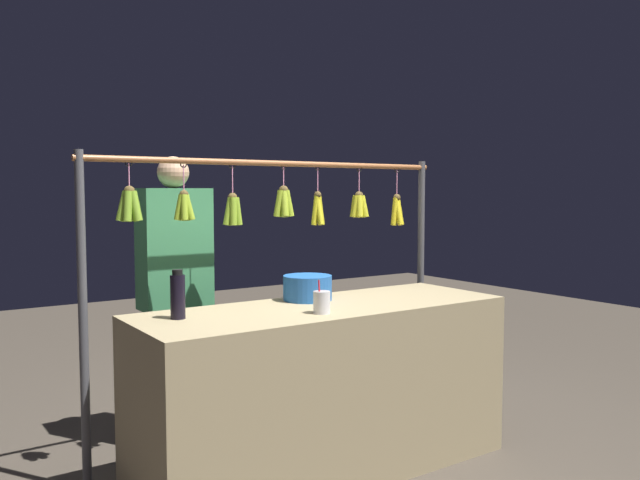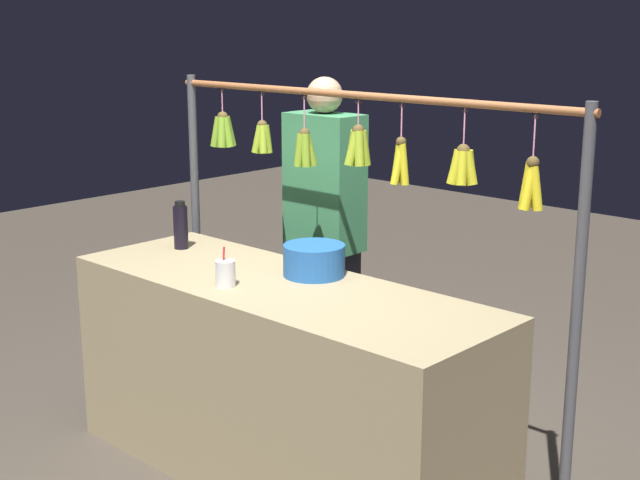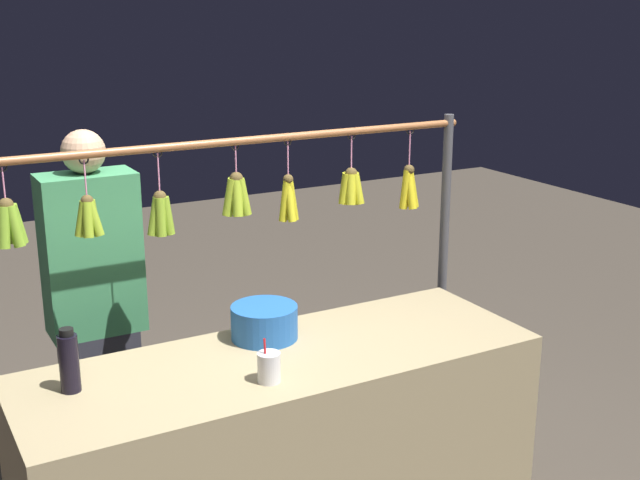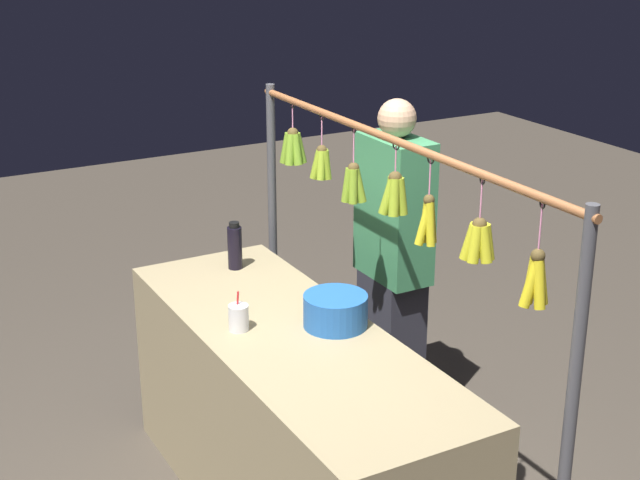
{
  "view_description": "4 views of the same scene",
  "coord_description": "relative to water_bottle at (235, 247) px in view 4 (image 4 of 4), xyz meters",
  "views": [
    {
      "loc": [
        1.9,
        2.73,
        1.46
      ],
      "look_at": [
        0.03,
        0.0,
        1.22
      ],
      "focal_mm": 36.54,
      "sensor_mm": 36.0,
      "label": 1
    },
    {
      "loc": [
        -2.54,
        2.47,
        1.94
      ],
      "look_at": [
        -0.23,
        0.0,
        1.1
      ],
      "focal_mm": 50.17,
      "sensor_mm": 36.0,
      "label": 2
    },
    {
      "loc": [
        1.28,
        2.6,
        2.17
      ],
      "look_at": [
        -0.16,
        0.0,
        1.31
      ],
      "focal_mm": 46.79,
      "sensor_mm": 36.0,
      "label": 3
    },
    {
      "loc": [
        -3.04,
        1.56,
        2.53
      ],
      "look_at": [
        -0.23,
        0.0,
        1.35
      ],
      "focal_mm": 52.73,
      "sensor_mm": 36.0,
      "label": 4
    }
  ],
  "objects": [
    {
      "name": "market_counter",
      "position": [
        -0.76,
        0.09,
        -0.55
      ],
      "size": [
        1.98,
        0.68,
        0.87
      ],
      "primitive_type": "cube",
      "color": "tan",
      "rests_on": "ground"
    },
    {
      "name": "display_rack",
      "position": [
        -0.74,
        -0.36,
        0.23
      ],
      "size": [
        2.25,
        0.13,
        1.66
      ],
      "color": "#4C4C51",
      "rests_on": "ground"
    },
    {
      "name": "water_bottle",
      "position": [
        0.0,
        0.0,
        0.0
      ],
      "size": [
        0.07,
        0.07,
        0.23
      ],
      "color": "black",
      "rests_on": "market_counter"
    },
    {
      "name": "blue_bucket",
      "position": [
        -0.78,
        -0.1,
        -0.04
      ],
      "size": [
        0.26,
        0.26,
        0.13
      ],
      "primitive_type": "cylinder",
      "color": "#255FB1",
      "rests_on": "market_counter"
    },
    {
      "name": "drink_cup",
      "position": [
        -0.62,
        0.27,
        -0.05
      ],
      "size": [
        0.08,
        0.08,
        0.16
      ],
      "color": "silver",
      "rests_on": "market_counter"
    },
    {
      "name": "vendor_person",
      "position": [
        -0.27,
        -0.71,
        -0.16
      ],
      "size": [
        0.4,
        0.21,
        1.66
      ],
      "color": "#2D2D38",
      "rests_on": "ground"
    }
  ]
}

